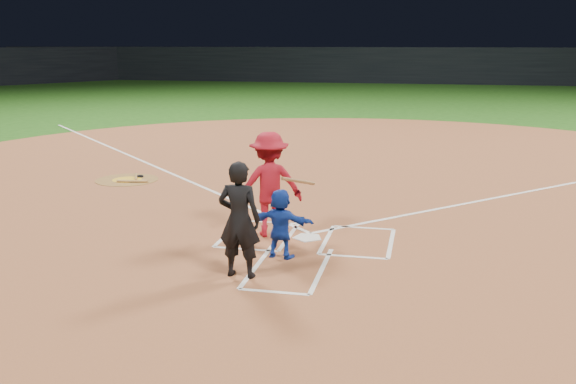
% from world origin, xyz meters
% --- Properties ---
extents(ground, '(120.00, 120.00, 0.00)m').
position_xyz_m(ground, '(0.00, 0.00, 0.00)').
color(ground, '#1B4A12').
rests_on(ground, ground).
extents(home_plate_dirt, '(28.00, 28.00, 0.01)m').
position_xyz_m(home_plate_dirt, '(0.00, 6.00, 0.01)').
color(home_plate_dirt, brown).
rests_on(home_plate_dirt, ground).
extents(stadium_wall_far, '(80.00, 1.20, 3.20)m').
position_xyz_m(stadium_wall_far, '(0.00, 48.00, 1.60)').
color(stadium_wall_far, black).
rests_on(stadium_wall_far, ground).
extents(home_plate, '(0.60, 0.60, 0.02)m').
position_xyz_m(home_plate, '(0.00, 0.00, 0.02)').
color(home_plate, white).
rests_on(home_plate, home_plate_dirt).
extents(on_deck_circle, '(1.70, 1.70, 0.01)m').
position_xyz_m(on_deck_circle, '(-5.80, 4.18, 0.02)').
color(on_deck_circle, brown).
rests_on(on_deck_circle, home_plate_dirt).
extents(on_deck_logo, '(0.80, 0.80, 0.00)m').
position_xyz_m(on_deck_logo, '(-5.80, 4.18, 0.02)').
color(on_deck_logo, gold).
rests_on(on_deck_logo, on_deck_circle).
extents(on_deck_bat_a, '(0.41, 0.79, 0.06)m').
position_xyz_m(on_deck_bat_a, '(-5.65, 4.43, 0.05)').
color(on_deck_bat_a, olive).
rests_on(on_deck_bat_a, on_deck_circle).
extents(on_deck_bat_c, '(0.84, 0.20, 0.06)m').
position_xyz_m(on_deck_bat_c, '(-5.50, 3.88, 0.05)').
color(on_deck_bat_c, '#A0733A').
rests_on(on_deck_bat_c, on_deck_circle).
extents(bat_weight_donut, '(0.19, 0.19, 0.05)m').
position_xyz_m(bat_weight_donut, '(-5.60, 4.58, 0.05)').
color(bat_weight_donut, black).
rests_on(bat_weight_donut, on_deck_circle).
extents(catcher, '(1.19, 0.58, 1.23)m').
position_xyz_m(catcher, '(-0.26, -1.20, 0.63)').
color(catcher, '#1539AE').
rests_on(catcher, home_plate_dirt).
extents(umpire, '(0.71, 0.48, 1.89)m').
position_xyz_m(umpire, '(-0.69, -2.25, 0.96)').
color(umpire, black).
rests_on(umpire, home_plate_dirt).
extents(chalk_markings, '(28.35, 17.32, 0.01)m').
position_xyz_m(chalk_markings, '(0.00, 5.29, 0.01)').
color(chalk_markings, white).
rests_on(chalk_markings, home_plate_dirt).
extents(batter_at_plate, '(1.62, 1.22, 2.02)m').
position_xyz_m(batter_at_plate, '(-0.77, 0.05, 1.02)').
color(batter_at_plate, maroon).
rests_on(batter_at_plate, home_plate_dirt).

